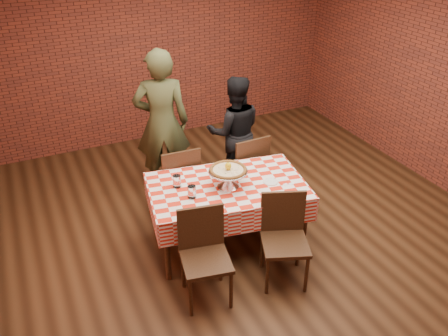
% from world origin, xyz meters
% --- Properties ---
extents(ground, '(6.00, 6.00, 0.00)m').
position_xyz_m(ground, '(0.00, 0.00, 0.00)').
color(ground, black).
rests_on(ground, ground).
extents(back_wall, '(5.50, 0.00, 5.50)m').
position_xyz_m(back_wall, '(0.00, 3.00, 1.45)').
color(back_wall, brown).
rests_on(back_wall, ground).
extents(table, '(1.76, 1.23, 0.75)m').
position_xyz_m(table, '(-0.34, 0.01, 0.38)').
color(table, '#402918').
rests_on(table, ground).
extents(tablecloth, '(1.80, 1.27, 0.28)m').
position_xyz_m(tablecloth, '(-0.34, 0.01, 0.62)').
color(tablecloth, red).
rests_on(tablecloth, table).
extents(pizza_stand, '(0.44, 0.44, 0.18)m').
position_xyz_m(pizza_stand, '(-0.34, -0.01, 0.85)').
color(pizza_stand, silver).
rests_on(pizza_stand, tablecloth).
extents(pizza, '(0.41, 0.41, 0.03)m').
position_xyz_m(pizza, '(-0.34, -0.01, 0.95)').
color(pizza, beige).
rests_on(pizza, pizza_stand).
extents(lemon, '(0.07, 0.07, 0.08)m').
position_xyz_m(lemon, '(-0.34, -0.01, 1.00)').
color(lemon, yellow).
rests_on(lemon, pizza).
extents(water_glass_left, '(0.10, 0.10, 0.13)m').
position_xyz_m(water_glass_left, '(-0.77, -0.05, 0.82)').
color(water_glass_left, white).
rests_on(water_glass_left, tablecloth).
extents(water_glass_right, '(0.10, 0.10, 0.13)m').
position_xyz_m(water_glass_right, '(-0.83, 0.20, 0.82)').
color(water_glass_right, white).
rests_on(water_glass_right, tablecloth).
extents(side_plate, '(0.18, 0.18, 0.01)m').
position_xyz_m(side_plate, '(0.09, -0.13, 0.76)').
color(side_plate, white).
rests_on(side_plate, tablecloth).
extents(sweetener_packet_a, '(0.06, 0.04, 0.00)m').
position_xyz_m(sweetener_packet_a, '(0.21, -0.25, 0.76)').
color(sweetener_packet_a, white).
rests_on(sweetener_packet_a, tablecloth).
extents(sweetener_packet_b, '(0.05, 0.04, 0.00)m').
position_xyz_m(sweetener_packet_b, '(0.28, -0.26, 0.76)').
color(sweetener_packet_b, white).
rests_on(sweetener_packet_b, tablecloth).
extents(condiment_caddy, '(0.11, 0.09, 0.13)m').
position_xyz_m(condiment_caddy, '(-0.21, 0.28, 0.82)').
color(condiment_caddy, silver).
rests_on(condiment_caddy, tablecloth).
extents(chair_near_left, '(0.52, 0.52, 0.92)m').
position_xyz_m(chair_near_left, '(-0.88, -0.67, 0.46)').
color(chair_near_left, '#402918').
rests_on(chair_near_left, ground).
extents(chair_near_right, '(0.57, 0.57, 0.92)m').
position_xyz_m(chair_near_right, '(-0.09, -0.76, 0.46)').
color(chair_near_right, '#402918').
rests_on(chair_near_right, ground).
extents(chair_far_left, '(0.48, 0.48, 0.94)m').
position_xyz_m(chair_far_left, '(-0.62, 0.81, 0.47)').
color(chair_far_left, '#402918').
rests_on(chair_far_left, ground).
extents(chair_far_right, '(0.48, 0.48, 0.94)m').
position_xyz_m(chair_far_right, '(0.22, 0.72, 0.47)').
color(chair_far_right, '#402918').
rests_on(chair_far_right, ground).
extents(diner_olive, '(0.79, 0.63, 1.89)m').
position_xyz_m(diner_olive, '(-0.58, 1.41, 0.95)').
color(diner_olive, '#3F4425').
rests_on(diner_olive, ground).
extents(diner_black, '(0.87, 0.76, 1.50)m').
position_xyz_m(diner_black, '(0.31, 1.16, 0.75)').
color(diner_black, black).
rests_on(diner_black, ground).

